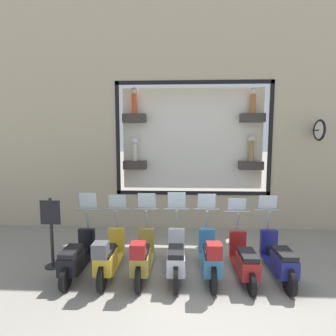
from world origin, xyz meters
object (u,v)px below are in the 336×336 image
object	(u,v)px
scooter_teal_2	(210,257)
scooter_silver_3	(176,257)
scooter_yellow_5	(109,256)
scooter_black_6	(77,257)
scooter_red_1	(244,260)
scooter_olive_4	(142,256)
scooter_navy_0	(279,259)
shop_sign_post	(51,230)

from	to	relation	value
scooter_teal_2	scooter_silver_3	distance (m)	0.72
scooter_yellow_5	scooter_black_6	size ratio (longest dim) A/B	1.01
scooter_red_1	scooter_black_6	bearing A→B (deg)	89.93
scooter_red_1	scooter_olive_4	size ratio (longest dim) A/B	0.99
scooter_teal_2	scooter_silver_3	size ratio (longest dim) A/B	1.00
scooter_navy_0	scooter_red_1	world-z (taller)	scooter_navy_0
scooter_red_1	scooter_olive_4	world-z (taller)	scooter_olive_4
scooter_teal_2	scooter_yellow_5	distance (m)	2.14
scooter_teal_2	scooter_olive_4	bearing A→B (deg)	90.15
scooter_red_1	scooter_silver_3	size ratio (longest dim) A/B	0.99
scooter_silver_3	scooter_black_6	size ratio (longest dim) A/B	1.01
scooter_navy_0	scooter_olive_4	xyz separation A→B (m)	(-0.06, 2.85, 0.04)
scooter_teal_2	shop_sign_post	world-z (taller)	scooter_teal_2
scooter_teal_2	scooter_yellow_5	world-z (taller)	scooter_teal_2
scooter_yellow_5	shop_sign_post	size ratio (longest dim) A/B	1.12
scooter_red_1	shop_sign_post	world-z (taller)	shop_sign_post
scooter_yellow_5	shop_sign_post	distance (m)	1.53
scooter_black_6	shop_sign_post	distance (m)	0.91
scooter_red_1	scooter_teal_2	bearing A→B (deg)	93.74
scooter_silver_3	scooter_black_6	world-z (taller)	scooter_silver_3
scooter_olive_4	scooter_yellow_5	world-z (taller)	scooter_olive_4
scooter_yellow_5	shop_sign_post	world-z (taller)	shop_sign_post
scooter_yellow_5	scooter_black_6	xyz separation A→B (m)	(0.06, 0.71, -0.05)
scooter_olive_4	shop_sign_post	size ratio (longest dim) A/B	1.12
scooter_silver_3	shop_sign_post	size ratio (longest dim) A/B	1.12
scooter_red_1	scooter_silver_3	bearing A→B (deg)	89.54
scooter_navy_0	shop_sign_post	bearing A→B (deg)	85.98
scooter_olive_4	scooter_black_6	world-z (taller)	scooter_black_6
scooter_red_1	shop_sign_post	xyz separation A→B (m)	(0.36, 4.27, 0.45)
scooter_navy_0	scooter_teal_2	bearing A→B (deg)	92.25
shop_sign_post	scooter_navy_0	bearing A→B (deg)	-94.02
scooter_red_1	scooter_teal_2	size ratio (longest dim) A/B	0.99
scooter_silver_3	scooter_yellow_5	world-z (taller)	scooter_silver_3
scooter_red_1	shop_sign_post	bearing A→B (deg)	85.19
scooter_silver_3	shop_sign_post	bearing A→B (deg)	83.02
scooter_navy_0	scooter_teal_2	xyz separation A→B (m)	(-0.06, 1.43, 0.05)
scooter_red_1	scooter_teal_2	xyz separation A→B (m)	(-0.05, 0.71, 0.08)
scooter_red_1	scooter_yellow_5	world-z (taller)	scooter_yellow_5
scooter_navy_0	scooter_yellow_5	size ratio (longest dim) A/B	1.00
scooter_silver_3	scooter_yellow_5	distance (m)	1.43
scooter_yellow_5	scooter_teal_2	bearing A→B (deg)	-89.81
scooter_red_1	shop_sign_post	distance (m)	4.31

